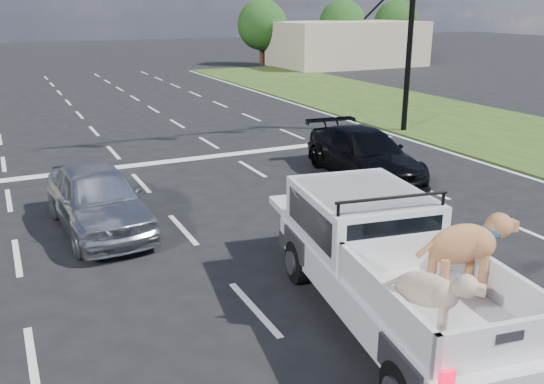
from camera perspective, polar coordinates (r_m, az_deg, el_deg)
The scene contains 10 objects.
ground at distance 10.66m, azimuth 6.96°, elevation -9.39°, with size 160.00×160.00×0.00m, color black.
road_markings at distance 16.14m, azimuth -5.61°, elevation 0.34°, with size 17.75×60.00×0.01m.
traffic_signal at distance 22.20m, azimuth 8.66°, elevation 17.42°, with size 9.11×0.31×7.00m.
building_right at distance 50.07m, azimuth 7.46°, elevation 14.35°, with size 12.00×7.00×3.60m, color tan.
tree_far_d at distance 50.60m, azimuth -0.99°, elevation 16.22°, with size 4.20×4.20×5.40m.
tree_far_e at distance 54.44m, azimuth 6.99°, elevation 16.22°, with size 4.20×4.20×5.40m.
tree_far_f at distance 57.89m, azimuth 12.21°, elevation 16.06°, with size 4.20×4.20×5.40m.
pickup_truck at distance 9.33m, azimuth 11.70°, elevation -6.97°, with size 2.87×5.88×2.11m.
silver_sedan at distance 13.54m, azimuth -16.91°, elevation -0.60°, with size 1.75×4.35×1.48m, color #B1B2B8.
black_coupe at distance 17.19m, azimuth 9.07°, elevation 3.74°, with size 1.99×4.90×1.42m, color black.
Camera 1 is at (-5.23, -7.90, 4.89)m, focal length 38.00 mm.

